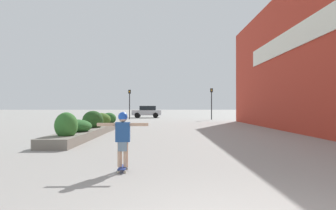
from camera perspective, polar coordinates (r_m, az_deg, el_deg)
building_wall_right at (r=15.14m, az=29.31°, el=10.54°), size 0.67×34.14×8.58m
planter_box at (r=16.28m, az=-14.20°, el=-3.96°), size 1.33×11.78×1.25m
skateboard at (r=6.95m, az=-8.61°, el=-11.80°), size 0.20×0.59×0.10m
skateboarder at (r=6.84m, az=-8.61°, el=-5.41°), size 1.16×0.21×1.24m
car_leftmost at (r=43.76m, az=17.75°, el=-1.22°), size 4.66×1.84×1.48m
car_center_left at (r=40.17m, az=-4.00°, el=-1.24°), size 3.88×2.00×1.58m
traffic_light_left at (r=35.16m, az=-7.34°, el=1.11°), size 0.28×0.30×3.45m
traffic_light_right at (r=34.36m, az=8.30°, el=1.27°), size 0.28×0.30×3.56m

